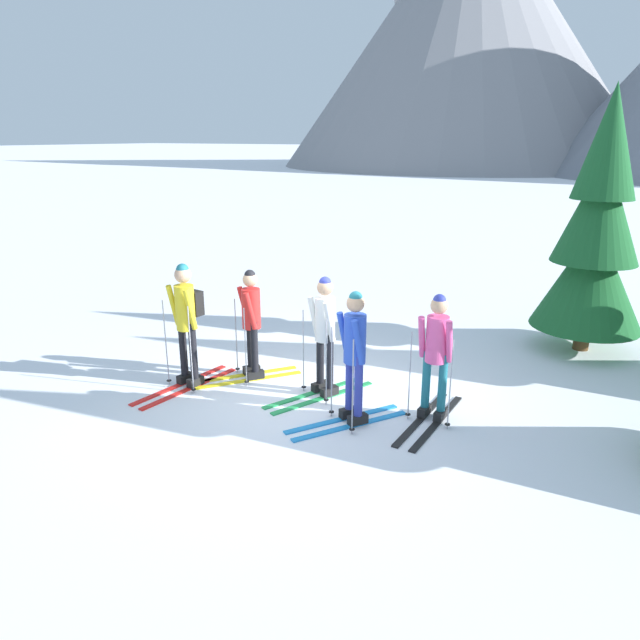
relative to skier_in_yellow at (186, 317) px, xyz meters
The scene contains 8 objects.
ground_plane 2.02m from the skier_in_yellow, 13.37° to the left, with size 400.00×400.00×0.00m, color white.
skier_in_yellow is the anchor object (origin of this frame).
skier_in_red 0.95m from the skier_in_yellow, 46.65° to the left, with size 1.27×1.49×1.69m.
skier_in_white 2.02m from the skier_in_yellow, 19.61° to the left, with size 0.99×1.72×1.73m.
skier_in_blue 2.64m from the skier_in_yellow, ahead, with size 1.18×1.56×1.76m.
skier_in_pink 3.58m from the skier_in_yellow, 11.49° to the left, with size 0.61×1.75×1.69m.
pine_tree_near 6.72m from the skier_in_yellow, 42.54° to the left, with size 1.80×1.80×4.36m.
mountain_ridge_distant 65.20m from the skier_in_yellow, 94.49° to the left, with size 68.20×45.82×29.44m.
Camera 1 is at (3.95, -6.47, 3.56)m, focal length 32.81 mm.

